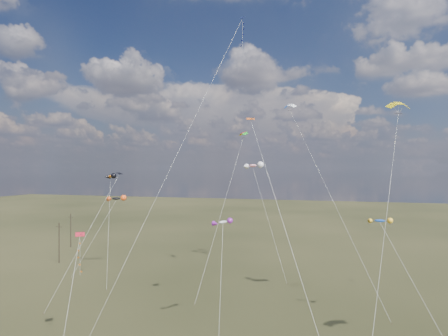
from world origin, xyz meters
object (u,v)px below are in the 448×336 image
(utility_pole_near, at_px, (59,242))
(parafoil_yellow, at_px, (398,104))
(utility_pole_far, at_px, (71,230))
(novelty_black_orange, at_px, (116,199))

(utility_pole_near, xyz_separation_m, parafoil_yellow, (60.93, -14.53, 22.73))
(utility_pole_far, height_order, parafoil_yellow, parafoil_yellow)
(utility_pole_near, xyz_separation_m, novelty_black_orange, (14.11, -1.90, 9.22))
(utility_pole_far, distance_m, parafoil_yellow, 77.98)
(utility_pole_near, relative_size, utility_pole_far, 1.00)
(utility_pole_far, xyz_separation_m, parafoil_yellow, (68.93, -28.53, 22.73))
(utility_pole_near, distance_m, utility_pole_far, 16.12)
(utility_pole_far, bearing_deg, parafoil_yellow, -22.48)
(utility_pole_far, height_order, novelty_black_orange, novelty_black_orange)
(utility_pole_near, distance_m, parafoil_yellow, 66.63)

